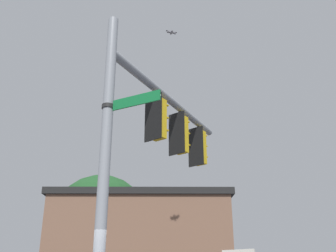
# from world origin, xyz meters

# --- Properties ---
(signal_pole) EXTENTS (0.22, 0.22, 7.10)m
(signal_pole) POSITION_xyz_m (0.00, 0.00, 3.55)
(signal_pole) COLOR gray
(signal_pole) RESTS_ON ground
(mast_arm) EXTENTS (1.31, 5.53, 0.21)m
(mast_arm) POSITION_xyz_m (-0.56, 2.74, 6.24)
(mast_arm) COLOR gray
(traffic_light_nearest_pole) EXTENTS (0.54, 0.49, 1.31)m
(traffic_light_nearest_pole) POSITION_xyz_m (-0.41, 2.04, 5.44)
(traffic_light_nearest_pole) COLOR black
(traffic_light_mid_inner) EXTENTS (0.54, 0.49, 1.31)m
(traffic_light_mid_inner) POSITION_xyz_m (-0.67, 3.32, 5.44)
(traffic_light_mid_inner) COLOR black
(traffic_light_mid_outer) EXTENTS (0.54, 0.49, 1.31)m
(traffic_light_mid_outer) POSITION_xyz_m (-0.93, 4.60, 5.44)
(traffic_light_mid_outer) COLOR black
(street_name_sign) EXTENTS (1.33, 0.39, 0.22)m
(street_name_sign) POSITION_xyz_m (0.38, 0.08, 4.95)
(street_name_sign) COLOR #147238
(bird_flying) EXTENTS (0.30, 0.37, 0.10)m
(bird_flying) POSITION_xyz_m (-1.74, 4.26, 9.84)
(bird_flying) COLOR gray
(tree_by_storefront) EXTENTS (4.88, 4.88, 6.65)m
(tree_by_storefront) POSITION_xyz_m (-9.59, 8.32, 4.20)
(tree_by_storefront) COLOR #4C3823
(tree_by_storefront) RESTS_ON ground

